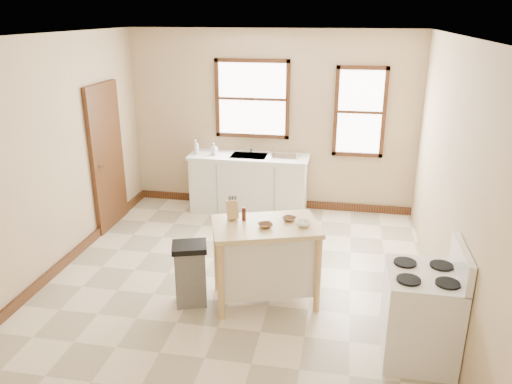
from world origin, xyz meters
TOP-DOWN VIEW (x-y plane):
  - floor at (0.00, 0.00)m, footprint 5.00×5.00m
  - ceiling at (0.00, 0.00)m, footprint 5.00×5.00m
  - wall_back at (0.00, 2.50)m, footprint 4.50×0.04m
  - wall_left at (-2.25, 0.00)m, footprint 0.04×5.00m
  - wall_right at (2.25, 0.00)m, footprint 0.04×5.00m
  - window_main at (-0.30, 2.48)m, footprint 1.17×0.06m
  - window_side at (1.35, 2.48)m, footprint 0.77×0.06m
  - door_left at (-2.21, 1.30)m, footprint 0.06×0.90m
  - baseboard_back at (0.00, 2.47)m, footprint 4.50×0.04m
  - baseboard_left at (-2.22, 0.00)m, footprint 0.04×5.00m
  - sink_counter at (-0.30, 2.20)m, footprint 1.86×0.62m
  - faucet at (-0.30, 2.38)m, footprint 0.03×0.03m
  - soap_bottle_a at (-1.13, 2.14)m, footprint 0.10×0.10m
  - soap_bottle_b at (-0.84, 2.14)m, footprint 0.10×0.11m
  - dish_rack at (0.27, 2.21)m, footprint 0.48×0.41m
  - kitchen_island at (0.38, -0.37)m, footprint 1.28×1.02m
  - knife_block at (0.01, -0.29)m, footprint 0.14×0.14m
  - pepper_grinder at (0.14, -0.30)m, footprint 0.04×0.04m
  - bowl_a at (0.39, -0.44)m, footprint 0.21×0.21m
  - bowl_b at (0.62, -0.22)m, footprint 0.19×0.19m
  - bowl_c at (0.78, -0.34)m, footprint 0.20×0.20m
  - trash_bin at (-0.40, -0.58)m, footprint 0.44×0.40m
  - gas_stove at (1.92, -1.06)m, footprint 0.70×0.70m

SIDE VIEW (x-z plane):
  - floor at x=0.00m, z-range 0.00..0.00m
  - baseboard_back at x=0.00m, z-range 0.00..0.12m
  - baseboard_left at x=-2.22m, z-range 0.00..0.12m
  - trash_bin at x=-0.40m, z-range 0.00..0.71m
  - kitchen_island at x=0.38m, z-range 0.00..0.91m
  - sink_counter at x=-0.30m, z-range 0.00..0.92m
  - gas_stove at x=1.92m, z-range 0.00..1.13m
  - bowl_b at x=0.62m, z-range 0.91..0.95m
  - bowl_a at x=0.39m, z-range 0.91..0.95m
  - bowl_c at x=0.78m, z-range 0.91..0.96m
  - dish_rack at x=0.27m, z-range 0.92..1.02m
  - pepper_grinder at x=0.14m, z-range 0.91..1.06m
  - knife_block at x=0.01m, z-range 0.91..1.11m
  - soap_bottle_b at x=-0.84m, z-range 0.92..1.11m
  - faucet at x=-0.30m, z-range 0.92..1.14m
  - soap_bottle_a at x=-1.13m, z-range 0.92..1.15m
  - door_left at x=-2.21m, z-range 0.00..2.10m
  - wall_back at x=0.00m, z-range 0.00..2.80m
  - wall_left at x=-2.25m, z-range 0.00..2.80m
  - wall_right at x=2.25m, z-range 0.00..2.80m
  - window_side at x=1.35m, z-range 0.92..2.29m
  - window_main at x=-0.30m, z-range 1.14..2.36m
  - ceiling at x=0.00m, z-range 2.80..2.80m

